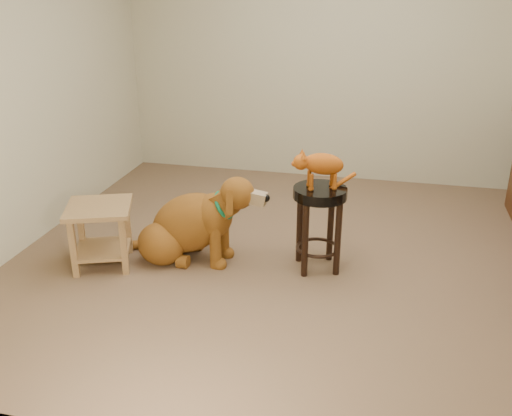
% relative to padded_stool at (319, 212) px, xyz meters
% --- Properties ---
extents(floor, '(4.50, 4.00, 0.01)m').
position_rel_padded_stool_xyz_m(floor, '(-0.07, 0.10, -0.45)').
color(floor, brown).
rests_on(floor, ground).
extents(room_shell, '(4.54, 4.04, 2.62)m').
position_rel_padded_stool_xyz_m(room_shell, '(-0.07, 0.10, 1.23)').
color(room_shell, '#C0BB9A').
rests_on(room_shell, ground).
extents(padded_stool, '(0.41, 0.41, 0.63)m').
position_rel_padded_stool_xyz_m(padded_stool, '(0.00, 0.00, 0.00)').
color(padded_stool, black).
rests_on(padded_stool, ground).
extents(side_table, '(0.59, 0.59, 0.48)m').
position_rel_padded_stool_xyz_m(side_table, '(-1.58, -0.32, -0.14)').
color(side_table, '#977246').
rests_on(side_table, ground).
extents(golden_retriever, '(1.17, 0.59, 0.74)m').
position_rel_padded_stool_xyz_m(golden_retriever, '(-0.96, -0.07, -0.17)').
color(golden_retriever, brown).
rests_on(golden_retriever, ground).
extents(tabby_kitten, '(0.45, 0.30, 0.31)m').
position_rel_padded_stool_xyz_m(tabby_kitten, '(-0.01, -0.00, 0.35)').
color(tabby_kitten, '#A34A10').
rests_on(tabby_kitten, padded_stool).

